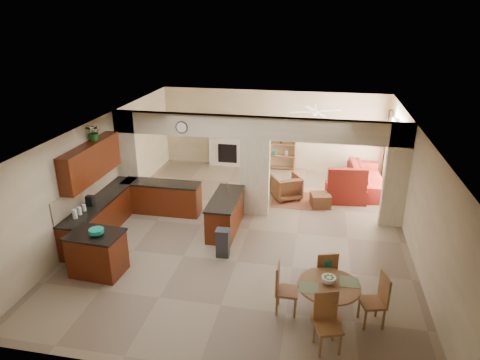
% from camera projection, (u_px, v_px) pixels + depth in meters
% --- Properties ---
extents(floor, '(10.00, 10.00, 0.00)m').
position_uv_depth(floor, '(249.00, 229.00, 11.31)').
color(floor, gray).
rests_on(floor, ground).
extents(ceiling, '(10.00, 10.00, 0.00)m').
position_uv_depth(ceiling, '(249.00, 126.00, 10.27)').
color(ceiling, white).
rests_on(ceiling, wall_back).
extents(wall_back, '(8.00, 0.00, 8.00)m').
position_uv_depth(wall_back, '(272.00, 130.00, 15.35)').
color(wall_back, beige).
rests_on(wall_back, floor).
extents(wall_front, '(8.00, 0.00, 8.00)m').
position_uv_depth(wall_front, '(191.00, 304.00, 6.23)').
color(wall_front, beige).
rests_on(wall_front, floor).
extents(wall_left, '(0.00, 10.00, 10.00)m').
position_uv_depth(wall_left, '(103.00, 170.00, 11.49)').
color(wall_left, beige).
rests_on(wall_left, floor).
extents(wall_right, '(0.00, 10.00, 10.00)m').
position_uv_depth(wall_right, '(416.00, 192.00, 10.09)').
color(wall_right, beige).
rests_on(wall_right, floor).
extents(partition_left_pier, '(0.60, 0.25, 2.80)m').
position_uv_depth(partition_left_pier, '(129.00, 159.00, 12.35)').
color(partition_left_pier, beige).
rests_on(partition_left_pier, floor).
extents(partition_center_pier, '(0.80, 0.25, 2.20)m').
position_uv_depth(partition_center_pier, '(255.00, 177.00, 11.81)').
color(partition_center_pier, beige).
rests_on(partition_center_pier, floor).
extents(partition_right_pier, '(0.60, 0.25, 2.80)m').
position_uv_depth(partition_right_pier, '(396.00, 176.00, 11.06)').
color(partition_right_pier, beige).
rests_on(partition_right_pier, floor).
extents(partition_header, '(8.00, 0.25, 0.60)m').
position_uv_depth(partition_header, '(256.00, 128.00, 11.30)').
color(partition_header, beige).
rests_on(partition_header, partition_center_pier).
extents(kitchen_counter, '(2.52, 3.29, 1.48)m').
position_uv_depth(kitchen_counter, '(128.00, 207.00, 11.48)').
color(kitchen_counter, '#3A1406').
rests_on(kitchen_counter, floor).
extents(upper_cabinets, '(0.35, 2.40, 0.90)m').
position_uv_depth(upper_cabinets, '(91.00, 161.00, 10.54)').
color(upper_cabinets, '#3A1406').
rests_on(upper_cabinets, wall_left).
extents(peninsula, '(0.70, 1.85, 0.91)m').
position_uv_depth(peninsula, '(225.00, 214.00, 11.14)').
color(peninsula, '#3A1406').
rests_on(peninsula, floor).
extents(wall_clock, '(0.34, 0.03, 0.34)m').
position_uv_depth(wall_clock, '(182.00, 127.00, 11.53)').
color(wall_clock, '#52341B').
rests_on(wall_clock, partition_header).
extents(rug, '(1.60, 1.30, 0.01)m').
position_uv_depth(rug, '(299.00, 200.00, 13.01)').
color(rug, brown).
rests_on(rug, floor).
extents(fireplace, '(1.60, 0.35, 1.20)m').
position_uv_depth(fireplace, '(228.00, 149.00, 15.77)').
color(fireplace, '#F0E0D0').
rests_on(fireplace, floor).
extents(shelving_unit, '(1.00, 0.32, 1.80)m').
position_uv_depth(shelving_unit, '(281.00, 145.00, 15.31)').
color(shelving_unit, brown).
rests_on(shelving_unit, floor).
extents(window_a, '(0.02, 0.90, 1.90)m').
position_uv_depth(window_a, '(399.00, 167.00, 12.27)').
color(window_a, white).
rests_on(window_a, wall_right).
extents(window_b, '(0.02, 0.90, 1.90)m').
position_uv_depth(window_b, '(391.00, 149.00, 13.82)').
color(window_b, white).
rests_on(window_b, wall_right).
extents(glazed_door, '(0.02, 0.70, 2.10)m').
position_uv_depth(glazed_door, '(394.00, 162.00, 13.10)').
color(glazed_door, white).
rests_on(glazed_door, wall_right).
extents(drape_a_left, '(0.10, 0.28, 2.30)m').
position_uv_depth(drape_a_left, '(400.00, 174.00, 11.73)').
color(drape_a_left, '#3B1917').
rests_on(drape_a_left, wall_right).
extents(drape_a_right, '(0.10, 0.28, 2.30)m').
position_uv_depth(drape_a_right, '(394.00, 160.00, 12.82)').
color(drape_a_right, '#3B1917').
rests_on(drape_a_right, wall_right).
extents(drape_b_left, '(0.10, 0.28, 2.30)m').
position_uv_depth(drape_b_left, '(392.00, 155.00, 13.28)').
color(drape_b_left, '#3B1917').
rests_on(drape_b_left, wall_right).
extents(drape_b_right, '(0.10, 0.28, 2.30)m').
position_uv_depth(drape_b_right, '(387.00, 144.00, 14.37)').
color(drape_b_right, '#3B1917').
rests_on(drape_b_right, wall_right).
extents(ceiling_fan, '(1.00, 1.00, 0.10)m').
position_uv_depth(ceiling_fan, '(315.00, 112.00, 12.84)').
color(ceiling_fan, white).
rests_on(ceiling_fan, ceiling).
extents(kitchen_island, '(1.18, 0.88, 0.98)m').
position_uv_depth(kitchen_island, '(97.00, 253.00, 9.26)').
color(kitchen_island, '#3A1406').
rests_on(kitchen_island, floor).
extents(teal_bowl, '(0.31, 0.31, 0.15)m').
position_uv_depth(teal_bowl, '(97.00, 232.00, 8.98)').
color(teal_bowl, '#148D75').
rests_on(teal_bowl, kitchen_island).
extents(trash_can, '(0.31, 0.26, 0.63)m').
position_uv_depth(trash_can, '(223.00, 244.00, 9.97)').
color(trash_can, '#2A2A2C').
rests_on(trash_can, floor).
extents(dining_table, '(1.14, 1.14, 0.77)m').
position_uv_depth(dining_table, '(328.00, 297.00, 7.81)').
color(dining_table, brown).
rests_on(dining_table, floor).
extents(fruit_bowl, '(0.27, 0.27, 0.14)m').
position_uv_depth(fruit_bowl, '(329.00, 280.00, 7.75)').
color(fruit_bowl, '#66B827').
rests_on(fruit_bowl, dining_table).
extents(sofa, '(2.66, 1.20, 0.76)m').
position_uv_depth(sofa, '(368.00, 178.00, 13.75)').
color(sofa, maroon).
rests_on(sofa, floor).
extents(chaise, '(1.23, 1.05, 0.45)m').
position_uv_depth(chaise, '(345.00, 193.00, 12.98)').
color(chaise, maroon).
rests_on(chaise, floor).
extents(armchair, '(1.08, 1.09, 0.74)m').
position_uv_depth(armchair, '(286.00, 187.00, 13.04)').
color(armchair, maroon).
rests_on(armchair, floor).
extents(ottoman, '(0.65, 0.65, 0.40)m').
position_uv_depth(ottoman, '(320.00, 200.00, 12.55)').
color(ottoman, maroon).
rests_on(ottoman, floor).
extents(plant, '(0.49, 0.46, 0.43)m').
position_uv_depth(plant, '(94.00, 132.00, 10.57)').
color(plant, '#144B15').
rests_on(plant, upper_cabinets).
extents(chair_north, '(0.53, 0.53, 1.02)m').
position_uv_depth(chair_north, '(325.00, 272.00, 8.49)').
color(chair_north, brown).
rests_on(chair_north, floor).
extents(chair_east, '(0.52, 0.52, 1.02)m').
position_uv_depth(chair_east, '(378.00, 298.00, 7.72)').
color(chair_east, brown).
rests_on(chair_east, floor).
extents(chair_south, '(0.53, 0.53, 1.02)m').
position_uv_depth(chair_south, '(327.00, 319.00, 7.19)').
color(chair_south, brown).
rests_on(chair_south, floor).
extents(chair_west, '(0.43, 0.42, 1.02)m').
position_uv_depth(chair_west, '(283.00, 286.00, 8.05)').
color(chair_west, brown).
rests_on(chair_west, floor).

